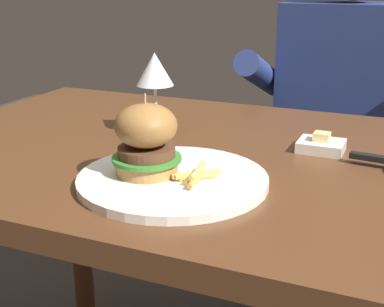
# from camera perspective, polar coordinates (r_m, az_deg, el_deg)

# --- Properties ---
(dining_table) EXTENTS (1.42, 0.77, 0.74)m
(dining_table) POSITION_cam_1_polar(r_m,az_deg,el_deg) (1.00, 7.47, -5.33)
(dining_table) COLOR #56331C
(dining_table) RESTS_ON ground
(main_plate) EXTENTS (0.30, 0.30, 0.01)m
(main_plate) POSITION_cam_1_polar(r_m,az_deg,el_deg) (0.84, -2.06, -2.82)
(main_plate) COLOR white
(main_plate) RESTS_ON dining_table
(burger_sandwich) EXTENTS (0.11, 0.11, 0.13)m
(burger_sandwich) POSITION_cam_1_polar(r_m,az_deg,el_deg) (0.83, -4.91, 1.53)
(burger_sandwich) COLOR #B78447
(burger_sandwich) RESTS_ON main_plate
(fries_pile) EXTENTS (0.06, 0.08, 0.02)m
(fries_pile) POSITION_cam_1_polar(r_m,az_deg,el_deg) (0.82, 0.37, -2.36)
(fries_pile) COLOR #EABC5B
(fries_pile) RESTS_ON main_plate
(wine_glass) EXTENTS (0.08, 0.08, 0.17)m
(wine_glass) POSITION_cam_1_polar(r_m,az_deg,el_deg) (1.08, -3.99, 8.63)
(wine_glass) COLOR silver
(wine_glass) RESTS_ON dining_table
(butter_dish) EXTENTS (0.08, 0.07, 0.04)m
(butter_dish) POSITION_cam_1_polar(r_m,az_deg,el_deg) (1.02, 13.61, 0.88)
(butter_dish) COLOR white
(butter_dish) RESTS_ON dining_table
(diner_person) EXTENTS (0.51, 0.36, 1.18)m
(diner_person) POSITION_cam_1_polar(r_m,az_deg,el_deg) (1.63, 15.39, 0.44)
(diner_person) COLOR #282833
(diner_person) RESTS_ON ground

